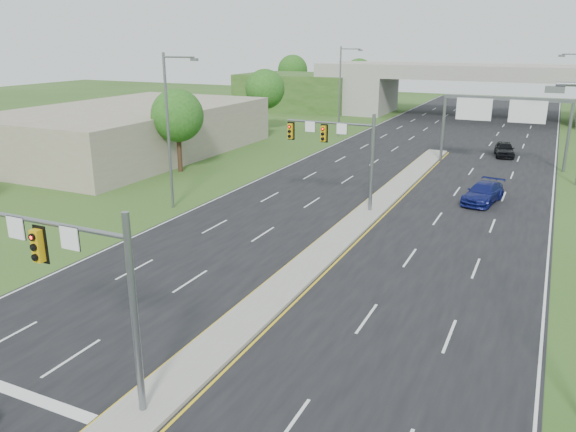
# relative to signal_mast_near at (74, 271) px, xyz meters

# --- Properties ---
(ground) EXTENTS (240.00, 240.00, 0.00)m
(ground) POSITION_rel_signal_mast_near_xyz_m (2.26, 0.07, -4.73)
(ground) COLOR #2A4A1A
(ground) RESTS_ON ground
(road) EXTENTS (24.00, 160.00, 0.02)m
(road) POSITION_rel_signal_mast_near_xyz_m (2.26, 35.07, -4.72)
(road) COLOR black
(road) RESTS_ON ground
(median) EXTENTS (2.00, 54.00, 0.16)m
(median) POSITION_rel_signal_mast_near_xyz_m (2.26, 23.07, -4.63)
(median) COLOR gray
(median) RESTS_ON road
(lane_markings) EXTENTS (23.72, 160.00, 0.01)m
(lane_markings) POSITION_rel_signal_mast_near_xyz_m (1.66, 28.99, -4.70)
(lane_markings) COLOR gold
(lane_markings) RESTS_ON road
(signal_mast_near) EXTENTS (6.62, 0.60, 7.00)m
(signal_mast_near) POSITION_rel_signal_mast_near_xyz_m (0.00, 0.00, 0.00)
(signal_mast_near) COLOR slate
(signal_mast_near) RESTS_ON ground
(signal_mast_far) EXTENTS (6.62, 0.60, 7.00)m
(signal_mast_far) POSITION_rel_signal_mast_near_xyz_m (0.00, 25.00, 0.00)
(signal_mast_far) COLOR slate
(signal_mast_far) RESTS_ON ground
(sign_gantry) EXTENTS (11.58, 0.44, 6.67)m
(sign_gantry) POSITION_rel_signal_mast_near_xyz_m (8.95, 44.99, 0.51)
(sign_gantry) COLOR slate
(sign_gantry) RESTS_ON ground
(overpass) EXTENTS (80.00, 14.00, 8.10)m
(overpass) POSITION_rel_signal_mast_near_xyz_m (2.26, 80.07, -1.17)
(overpass) COLOR gray
(overpass) RESTS_ON ground
(lightpole_l_mid) EXTENTS (2.85, 0.25, 11.00)m
(lightpole_l_mid) POSITION_rel_signal_mast_near_xyz_m (-11.03, 20.07, 1.38)
(lightpole_l_mid) COLOR slate
(lightpole_l_mid) RESTS_ON ground
(lightpole_l_far) EXTENTS (2.85, 0.25, 11.00)m
(lightpole_l_far) POSITION_rel_signal_mast_near_xyz_m (-11.03, 55.07, 1.38)
(lightpole_l_far) COLOR slate
(lightpole_l_far) RESTS_ON ground
(tree_l_near) EXTENTS (4.80, 4.80, 7.60)m
(tree_l_near) POSITION_rel_signal_mast_near_xyz_m (-17.74, 30.07, 0.45)
(tree_l_near) COLOR #382316
(tree_l_near) RESTS_ON ground
(tree_l_mid) EXTENTS (5.20, 5.20, 8.12)m
(tree_l_mid) POSITION_rel_signal_mast_near_xyz_m (-21.74, 55.07, 0.78)
(tree_l_mid) COLOR #382316
(tree_l_mid) RESTS_ON ground
(tree_back_a) EXTENTS (6.00, 6.00, 8.85)m
(tree_back_a) POSITION_rel_signal_mast_near_xyz_m (-35.74, 94.07, 1.11)
(tree_back_a) COLOR #382316
(tree_back_a) RESTS_ON ground
(tree_back_b) EXTENTS (5.60, 5.60, 8.32)m
(tree_back_b) POSITION_rel_signal_mast_near_xyz_m (-21.74, 94.07, 0.78)
(tree_back_b) COLOR #382316
(tree_back_b) RESTS_ON ground
(commercial_building) EXTENTS (18.00, 30.00, 5.00)m
(commercial_building) POSITION_rel_signal_mast_near_xyz_m (-27.74, 35.07, -2.23)
(commercial_building) COLOR gray
(commercial_building) RESTS_ON ground
(car_far_b) EXTENTS (2.98, 5.43, 1.49)m
(car_far_b) POSITION_rel_signal_mast_near_xyz_m (9.24, 31.12, -3.96)
(car_far_b) COLOR #0E1454
(car_far_b) RESTS_ON road
(car_far_c) EXTENTS (2.53, 4.77, 1.54)m
(car_far_c) POSITION_rel_signal_mast_near_xyz_m (9.05, 50.41, -3.93)
(car_far_c) COLOR black
(car_far_c) RESTS_ON road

